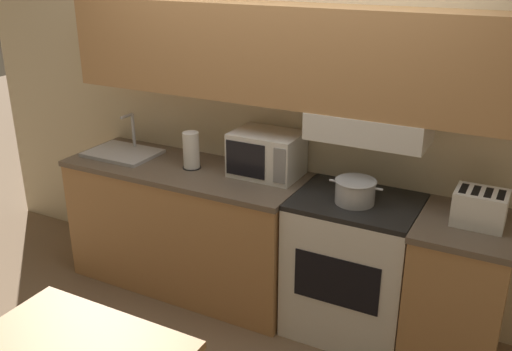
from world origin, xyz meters
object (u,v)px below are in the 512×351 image
at_px(toaster, 480,208).
at_px(sink_basin, 123,152).
at_px(cooking_pot, 355,191).
at_px(paper_towel_roll, 191,150).
at_px(microwave, 267,154).
at_px(stove_range, 352,266).

relative_size(toaster, sink_basin, 0.56).
distance_m(cooking_pot, sink_basin, 1.75).
height_order(toaster, sink_basin, sink_basin).
distance_m(toaster, paper_towel_roll, 1.84).
bearing_deg(toaster, microwave, 175.15).
xyz_separation_m(stove_range, cooking_pot, (0.00, -0.05, 0.53)).
bearing_deg(stove_range, microwave, 170.32).
relative_size(cooking_pot, paper_towel_roll, 1.28).
bearing_deg(cooking_pot, sink_basin, 179.06).
bearing_deg(stove_range, sink_basin, -179.45).
relative_size(microwave, sink_basin, 0.89).
relative_size(cooking_pot, toaster, 1.15).
bearing_deg(sink_basin, cooking_pot, -0.94).
bearing_deg(stove_range, paper_towel_roll, -179.55).
height_order(sink_basin, paper_towel_roll, sink_basin).
bearing_deg(paper_towel_roll, sink_basin, -179.26).
distance_m(stove_range, sink_basin, 1.81).
height_order(cooking_pot, toaster, toaster).
relative_size(stove_range, paper_towel_roll, 3.60).
xyz_separation_m(stove_range, toaster, (0.68, -0.00, 0.55)).
relative_size(microwave, toaster, 1.58).
bearing_deg(toaster, sink_basin, -179.63).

